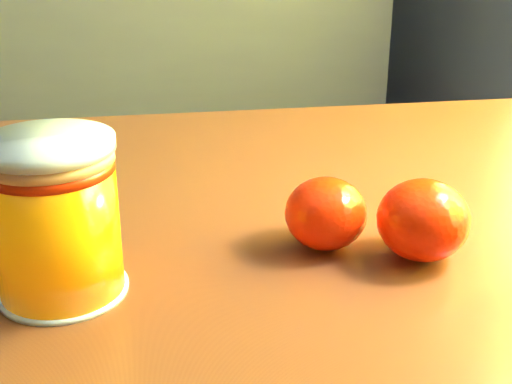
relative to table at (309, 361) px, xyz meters
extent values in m
cube|color=brown|center=(0.00, 0.00, 0.08)|extent=(1.17, 0.88, 0.04)
cylinder|color=orange|center=(-0.19, -0.01, 0.15)|extent=(0.08, 0.08, 0.10)
cylinder|color=#E99E5F|center=(-0.19, -0.01, 0.20)|extent=(0.08, 0.08, 0.01)
cylinder|color=silver|center=(-0.19, -0.01, 0.21)|extent=(0.09, 0.09, 0.01)
ellipsoid|color=#FF2605|center=(0.07, -0.03, 0.13)|extent=(0.08, 0.08, 0.06)
ellipsoid|color=#FF2605|center=(0.01, 0.00, 0.13)|extent=(0.07, 0.07, 0.06)
camera|label=1|loc=(-0.17, -0.46, 0.36)|focal=50.00mm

